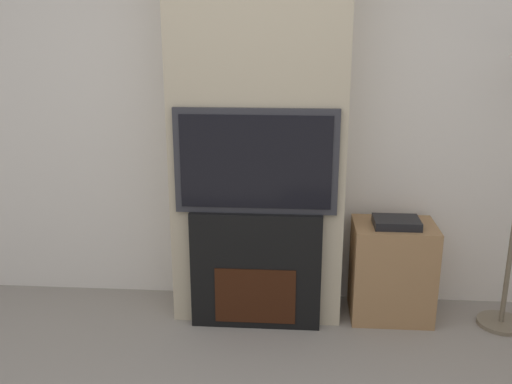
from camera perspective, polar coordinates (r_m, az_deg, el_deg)
The scene contains 5 objects.
wall_back at distance 3.63m, azimuth 0.50°, elevation 9.51°, with size 6.00×0.06×2.70m.
chimney_breast at distance 3.40m, azimuth 0.25°, elevation 9.04°, with size 1.03×0.40×2.70m.
fireplace at distance 3.48m, azimuth -0.00°, elevation -7.75°, with size 0.78×0.15×0.73m.
television at distance 3.26m, azimuth -0.00°, elevation 3.09°, with size 0.94×0.07×0.61m.
media_stand at distance 3.69m, azimuth 13.43°, elevation -7.54°, with size 0.50×0.37×0.67m.
Camera 1 is at (0.23, -1.56, 1.80)m, focal length 40.00 mm.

